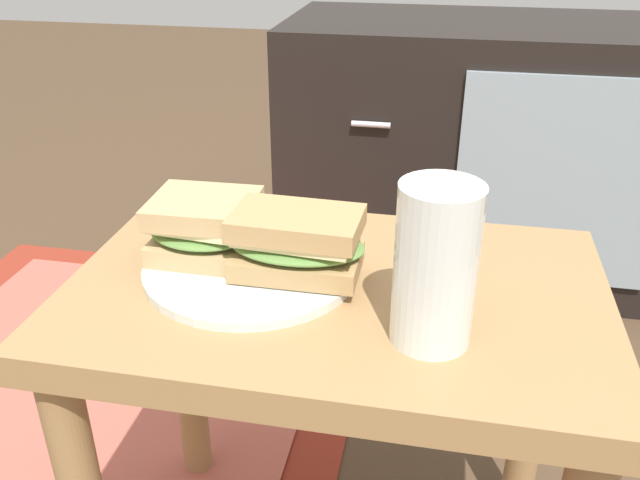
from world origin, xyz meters
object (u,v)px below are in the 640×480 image
tv_cabinet (494,150)px  beer_glass (435,269)px  plate (251,267)px  sandwich_front (205,227)px  sandwich_back (297,243)px

tv_cabinet → beer_glass: size_ratio=6.36×
tv_cabinet → plate: bearing=-108.0°
sandwich_front → sandwich_back: bearing=-11.4°
plate → sandwich_front: bearing=168.6°
tv_cabinet → sandwich_front: tv_cabinet is taller
tv_cabinet → sandwich_front: bearing=-111.1°
sandwich_front → beer_glass: beer_glass is taller
tv_cabinet → beer_glass: beer_glass is taller
sandwich_front → beer_glass: bearing=-21.3°
tv_cabinet → sandwich_back: size_ratio=6.84×
tv_cabinet → sandwich_front: 1.02m
plate → sandwich_back: bearing=-11.4°
plate → tv_cabinet: bearing=72.0°
beer_glass → plate: bearing=156.2°
tv_cabinet → plate: 1.00m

